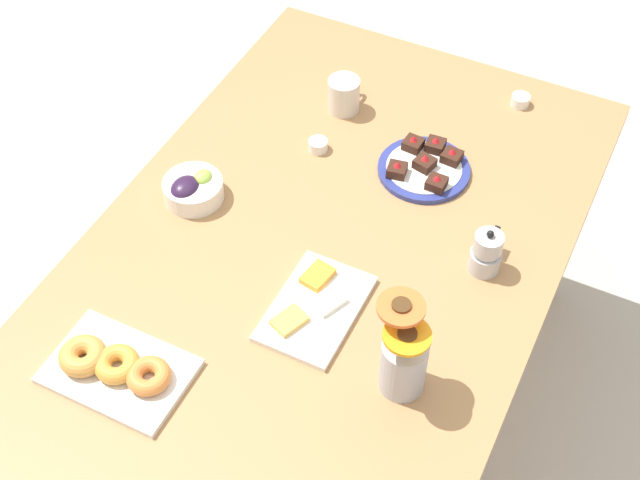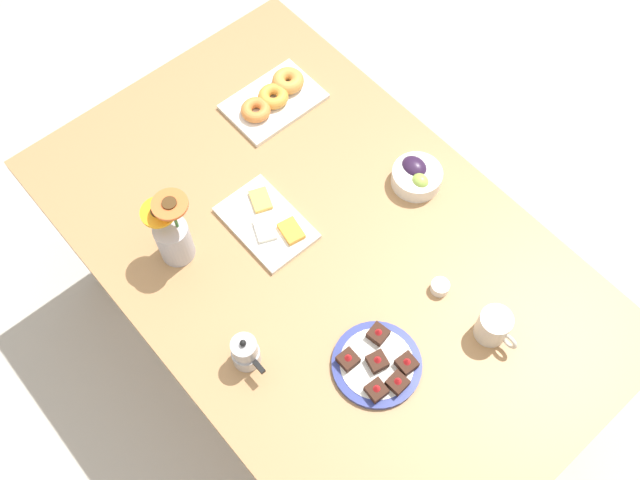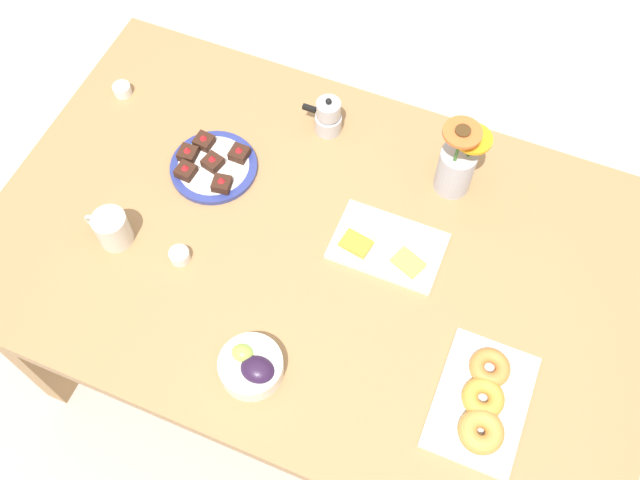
% 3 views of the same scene
% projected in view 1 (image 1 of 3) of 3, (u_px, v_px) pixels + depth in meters
% --- Properties ---
extents(ground_plane, '(6.00, 6.00, 0.00)m').
position_uv_depth(ground_plane, '(320.00, 421.00, 2.53)').
color(ground_plane, '#B7B2A8').
extents(dining_table, '(1.60, 1.00, 0.74)m').
position_uv_depth(dining_table, '(320.00, 276.00, 2.03)').
color(dining_table, '#A87A4C').
rests_on(dining_table, ground_plane).
extents(coffee_mug, '(0.12, 0.08, 0.09)m').
position_uv_depth(coffee_mug, '(344.00, 94.00, 2.26)').
color(coffee_mug, beige).
rests_on(coffee_mug, dining_table).
extents(grape_bowl, '(0.14, 0.14, 0.07)m').
position_uv_depth(grape_bowl, '(193.00, 189.00, 2.06)').
color(grape_bowl, white).
rests_on(grape_bowl, dining_table).
extents(cheese_platter, '(0.26, 0.17, 0.03)m').
position_uv_depth(cheese_platter, '(315.00, 306.00, 1.86)').
color(cheese_platter, white).
rests_on(cheese_platter, dining_table).
extents(croissant_platter, '(0.19, 0.28, 0.05)m').
position_uv_depth(croissant_platter, '(115.00, 367.00, 1.75)').
color(croissant_platter, white).
rests_on(croissant_platter, dining_table).
extents(jam_cup_honey, '(0.05, 0.05, 0.03)m').
position_uv_depth(jam_cup_honey, '(521.00, 100.00, 2.29)').
color(jam_cup_honey, white).
rests_on(jam_cup_honey, dining_table).
extents(jam_cup_berry, '(0.05, 0.05, 0.03)m').
position_uv_depth(jam_cup_berry, '(318.00, 145.00, 2.18)').
color(jam_cup_berry, white).
rests_on(jam_cup_berry, dining_table).
extents(dessert_plate, '(0.22, 0.22, 0.05)m').
position_uv_depth(dessert_plate, '(424.00, 167.00, 2.13)').
color(dessert_plate, navy).
rests_on(dessert_plate, dining_table).
extents(flower_vase, '(0.11, 0.12, 0.24)m').
position_uv_depth(flower_vase, '(403.00, 360.00, 1.68)').
color(flower_vase, '#B2B2BC').
rests_on(flower_vase, dining_table).
extents(moka_pot, '(0.11, 0.07, 0.12)m').
position_uv_depth(moka_pot, '(486.00, 253.00, 1.90)').
color(moka_pot, '#B7B7BC').
rests_on(moka_pot, dining_table).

